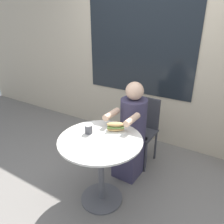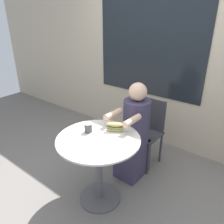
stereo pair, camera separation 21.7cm
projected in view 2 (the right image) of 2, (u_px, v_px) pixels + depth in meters
name	position (u px, v px, depth m)	size (l,w,h in m)	color
ground_plane	(100.00, 197.00, 2.40)	(8.00, 8.00, 0.00)	slate
storefront_wall	(170.00, 51.00, 2.92)	(8.00, 0.09, 2.80)	#B7A88E
cafe_table	(99.00, 155.00, 2.17)	(0.82, 0.82, 0.76)	beige
diner_chair	(149.00, 126.00, 2.83)	(0.39, 0.39, 0.87)	#333338
seated_diner	(134.00, 137.00, 2.58)	(0.32, 0.56, 1.17)	#38334C
sandwich_on_plate	(115.00, 128.00, 2.19)	(0.22, 0.22, 0.10)	white
drink_cup	(88.00, 127.00, 2.19)	(0.08, 0.08, 0.10)	#424247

